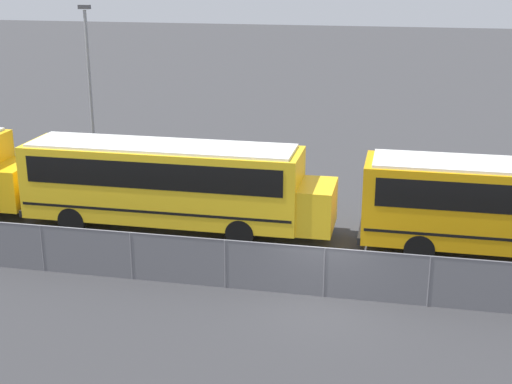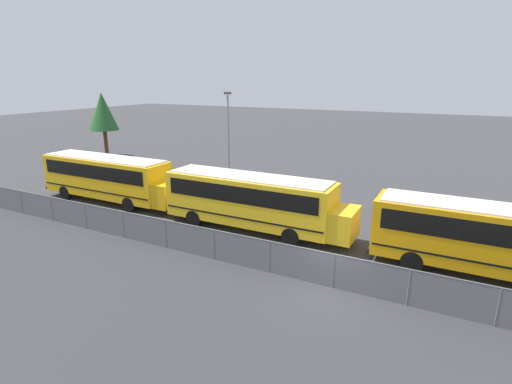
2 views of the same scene
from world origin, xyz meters
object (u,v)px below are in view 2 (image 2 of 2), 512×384
(school_bus_1, at_px, (252,198))
(tree_1, at_px, (103,112))
(school_bus_2, at_px, (501,237))
(school_bus_0, at_px, (108,175))
(light_pole, at_px, (228,134))

(school_bus_1, relative_size, tree_1, 1.61)
(school_bus_2, xyz_separation_m, tree_1, (-39.64, 13.49, 3.20))
(school_bus_0, xyz_separation_m, light_pole, (4.97, 9.02, 2.30))
(tree_1, bearing_deg, school_bus_1, -26.45)
(school_bus_1, height_order, light_pole, light_pole)
(school_bus_1, distance_m, school_bus_2, 12.88)
(light_pole, bearing_deg, school_bus_0, -118.86)
(school_bus_1, relative_size, school_bus_2, 1.00)
(school_bus_0, relative_size, tree_1, 1.61)
(school_bus_0, bearing_deg, light_pole, 61.14)
(school_bus_0, distance_m, school_bus_2, 25.11)
(school_bus_1, distance_m, tree_1, 30.06)
(school_bus_0, distance_m, school_bus_1, 12.23)
(school_bus_0, xyz_separation_m, tree_1, (-14.53, 13.07, 3.20))
(school_bus_0, xyz_separation_m, school_bus_2, (25.11, -0.42, 0.00))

